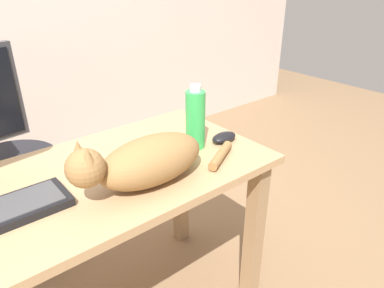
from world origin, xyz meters
name	(u,v)px	position (x,y,z in m)	size (l,w,h in m)	color
desk	(72,215)	(0.00, 0.00, 0.60)	(1.39, 0.62, 0.71)	tan
office_chair	(2,186)	(-0.09, 0.68, 0.40)	(0.48, 0.48, 0.93)	black
cat	(146,161)	(0.20, -0.15, 0.79)	(0.61, 0.19, 0.20)	olive
computer_mouse	(224,137)	(0.60, -0.08, 0.73)	(0.11, 0.06, 0.04)	black
water_bottle	(195,119)	(0.49, -0.04, 0.82)	(0.07, 0.07, 0.24)	green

